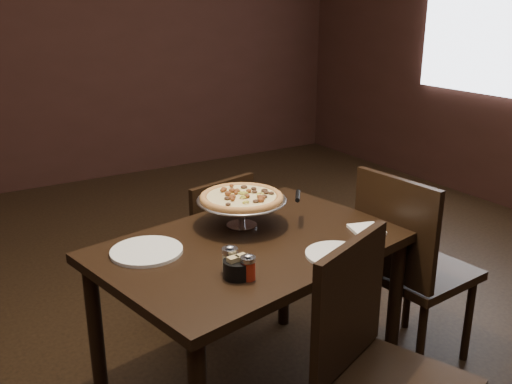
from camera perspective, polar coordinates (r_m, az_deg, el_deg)
room at (r=2.17m, az=1.46°, el=12.46°), size 6.04×7.04×2.84m
dining_table at (r=2.29m, az=-0.40°, el=-7.19°), size 1.30×0.99×0.74m
pizza_stand at (r=2.35m, az=-1.46°, el=-0.58°), size 0.37×0.37×0.15m
parmesan_shaker at (r=1.99m, az=-2.62°, el=-6.73°), size 0.06×0.06×0.10m
pepper_flake_shaker at (r=1.94m, az=-0.80°, el=-7.55°), size 0.05×0.05×0.09m
packet_caddy at (r=1.96m, az=-1.84°, el=-7.59°), size 0.10×0.10×0.08m
napkin_stack at (r=2.39m, az=10.99°, el=-3.70°), size 0.15×0.15×0.01m
plate_left at (r=2.19m, az=-10.89°, el=-5.83°), size 0.27×0.27×0.01m
plate_near at (r=2.14m, az=8.07°, el=-6.21°), size 0.23×0.23×0.01m
serving_spatula at (r=2.39m, az=4.20°, el=-0.43°), size 0.16×0.16×0.02m
chair_far at (r=2.90m, az=-4.69°, el=-5.53°), size 0.46×0.46×0.83m
chair_near at (r=1.98m, az=12.24°, el=-16.83°), size 0.56×0.56×0.92m
chair_side at (r=2.68m, az=15.05°, el=-6.87°), size 0.47×0.47×0.93m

